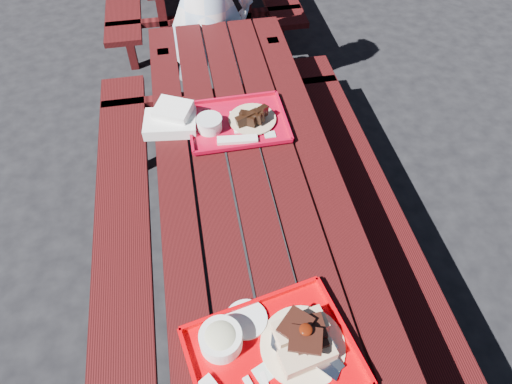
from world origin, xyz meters
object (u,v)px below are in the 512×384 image
(near_tray, at_px, (270,348))
(person, at_px, (205,5))
(picnic_table_near, at_px, (250,204))
(far_tray, at_px, (236,122))

(near_tray, xyz_separation_m, person, (0.04, 2.05, 0.01))
(near_tray, height_order, person, person)
(picnic_table_near, xyz_separation_m, near_tray, (-0.06, -0.73, 0.23))
(person, bearing_deg, picnic_table_near, 99.50)
(picnic_table_near, bearing_deg, person, 91.22)
(picnic_table_near, distance_m, near_tray, 0.76)
(picnic_table_near, height_order, far_tray, far_tray)
(near_tray, xyz_separation_m, far_tray, (0.06, 1.03, -0.01))
(far_tray, height_order, person, person)
(picnic_table_near, relative_size, far_tray, 5.43)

